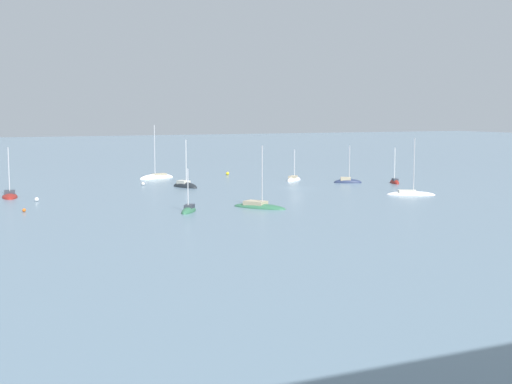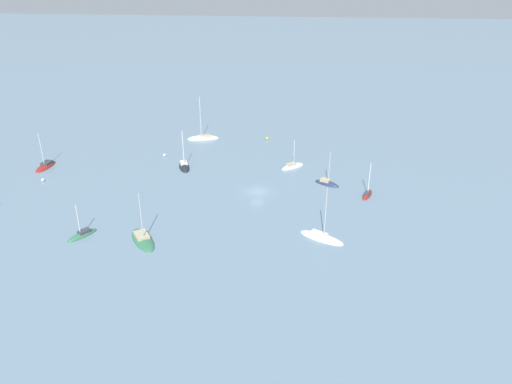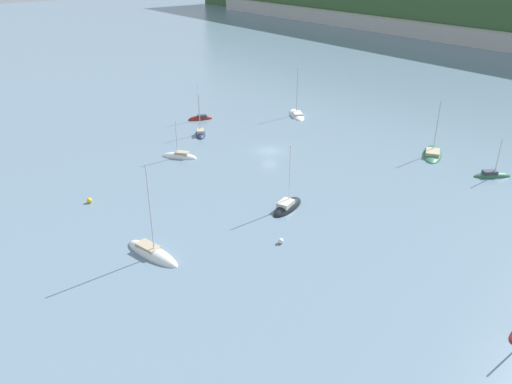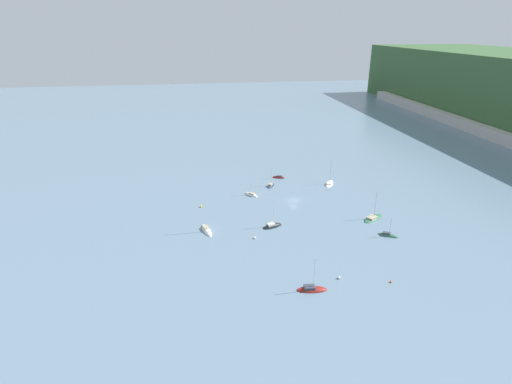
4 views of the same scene
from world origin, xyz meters
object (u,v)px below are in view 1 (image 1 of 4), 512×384
(sailboat_2, at_px, (157,178))
(mooring_buoy_0, at_px, (228,173))
(sailboat_1, at_px, (10,197))
(sailboat_7, at_px, (395,183))
(mooring_buoy_1, at_px, (37,199))
(sailboat_6, at_px, (189,211))
(mooring_buoy_2, at_px, (24,210))
(mooring_buoy_3, at_px, (143,184))
(sailboat_3, at_px, (294,180))
(sailboat_8, at_px, (259,207))
(sailboat_4, at_px, (185,187))
(sailboat_0, at_px, (411,194))
(sailboat_5, at_px, (348,182))

(sailboat_2, distance_m, mooring_buoy_0, 16.57)
(sailboat_2, bearing_deg, sailboat_1, 20.86)
(sailboat_7, height_order, mooring_buoy_1, sailboat_7)
(sailboat_6, height_order, mooring_buoy_0, sailboat_6)
(mooring_buoy_0, xyz_separation_m, mooring_buoy_1, (45.19, 30.37, -0.02))
(mooring_buoy_2, distance_m, mooring_buoy_3, 37.43)
(sailboat_3, xyz_separation_m, mooring_buoy_0, (7.07, -17.62, 0.27))
(sailboat_6, bearing_deg, sailboat_8, 121.15)
(sailboat_1, relative_size, sailboat_7, 1.15)
(sailboat_2, height_order, sailboat_4, sailboat_2)
(sailboat_2, bearing_deg, sailboat_4, 74.61)
(sailboat_3, bearing_deg, sailboat_0, -118.82)
(sailboat_2, relative_size, sailboat_7, 1.56)
(sailboat_5, xyz_separation_m, sailboat_6, (42.24, 25.10, -0.02))
(sailboat_0, height_order, mooring_buoy_0, sailboat_0)
(sailboat_3, bearing_deg, sailboat_1, 145.70)
(sailboat_3, bearing_deg, mooring_buoy_2, 163.71)
(sailboat_7, bearing_deg, mooring_buoy_0, 58.28)
(sailboat_2, xyz_separation_m, mooring_buoy_1, (28.65, 29.34, 0.25))
(sailboat_5, xyz_separation_m, mooring_buoy_1, (59.68, 4.29, 0.22))
(sailboat_0, height_order, mooring_buoy_1, sailboat_0)
(mooring_buoy_0, relative_size, mooring_buoy_1, 1.06)
(mooring_buoy_1, bearing_deg, sailboat_5, -175.89)
(mooring_buoy_0, bearing_deg, mooring_buoy_2, 40.62)
(sailboat_1, distance_m, mooring_buoy_1, 8.19)
(sailboat_3, relative_size, sailboat_6, 1.06)
(sailboat_3, xyz_separation_m, sailboat_6, (34.82, 33.56, 0.01))
(sailboat_7, relative_size, mooring_buoy_2, 15.31)
(sailboat_1, bearing_deg, sailboat_7, 89.99)
(mooring_buoy_0, bearing_deg, mooring_buoy_3, 30.91)
(mooring_buoy_3, bearing_deg, sailboat_1, 19.48)
(sailboat_8, distance_m, mooring_buoy_1, 35.25)
(sailboat_7, xyz_separation_m, mooring_buoy_1, (67.52, -0.39, 0.24))
(sailboat_0, bearing_deg, sailboat_1, -173.44)
(mooring_buoy_1, bearing_deg, sailboat_0, 163.10)
(sailboat_0, xyz_separation_m, sailboat_3, (5.82, -30.40, 0.00))
(sailboat_4, relative_size, mooring_buoy_0, 14.04)
(sailboat_1, height_order, sailboat_8, sailboat_8)
(sailboat_8, bearing_deg, mooring_buoy_3, 156.11)
(sailboat_2, relative_size, sailboat_3, 1.70)
(sailboat_2, relative_size, mooring_buoy_1, 18.46)
(sailboat_5, distance_m, sailboat_8, 40.56)
(sailboat_0, bearing_deg, sailboat_3, 129.79)
(sailboat_4, xyz_separation_m, sailboat_8, (-0.10, 31.42, -0.00))
(sailboat_4, xyz_separation_m, mooring_buoy_2, (31.39, 21.47, 0.16))
(sailboat_3, distance_m, mooring_buoy_0, 18.99)
(mooring_buoy_0, bearing_deg, sailboat_1, 25.27)
(sailboat_0, relative_size, sailboat_2, 0.84)
(mooring_buoy_0, distance_m, mooring_buoy_2, 63.95)
(mooring_buoy_0, height_order, mooring_buoy_2, mooring_buoy_0)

